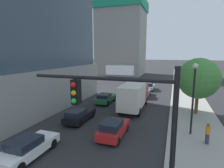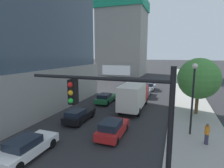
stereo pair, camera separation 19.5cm
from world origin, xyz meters
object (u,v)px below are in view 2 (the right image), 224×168
(traffic_light_pole, at_px, (122,115))
(car_red, at_px, (113,128))
(street_lamp, at_px, (193,89))
(construction_building, at_px, (123,34))
(car_white, at_px, (26,147))
(car_silver, at_px, (149,86))
(box_truck, at_px, (134,95))
(car_black, at_px, (79,115))
(street_tree, at_px, (199,79))
(pedestrian_orange_shirt, at_px, (207,134))
(car_gray, at_px, (144,92))
(car_green, at_px, (106,98))

(traffic_light_pole, height_order, car_red, traffic_light_pole)
(street_lamp, bearing_deg, construction_building, 113.57)
(street_lamp, bearing_deg, car_white, -145.63)
(car_silver, distance_m, box_truck, 13.19)
(construction_building, relative_size, car_white, 7.33)
(car_black, xyz_separation_m, car_silver, (4.37, 18.89, 0.02))
(traffic_light_pole, bearing_deg, car_black, 128.57)
(traffic_light_pole, height_order, street_tree, traffic_light_pole)
(construction_building, xyz_separation_m, street_lamp, (18.33, -42.03, -8.84))
(construction_building, distance_m, car_white, 51.29)
(construction_building, relative_size, street_tree, 5.23)
(car_black, bearing_deg, street_lamp, 1.58)
(car_silver, height_order, pedestrian_orange_shirt, pedestrian_orange_shirt)
(car_gray, height_order, car_green, car_gray)
(car_red, bearing_deg, car_gray, 90.00)
(street_lamp, relative_size, car_red, 1.47)
(traffic_light_pole, relative_size, pedestrian_orange_shirt, 3.89)
(construction_building, xyz_separation_m, car_green, (7.85, -34.81, -12.17))
(car_black, height_order, car_silver, car_silver)
(car_white, bearing_deg, car_red, 47.84)
(construction_building, bearing_deg, car_white, -80.94)
(street_tree, height_order, car_red, street_tree)
(car_green, bearing_deg, construction_building, 102.70)
(car_silver, bearing_deg, car_red, -90.00)
(street_lamp, bearing_deg, pedestrian_orange_shirt, -54.90)
(construction_building, bearing_deg, street_tree, -61.80)
(car_red, height_order, box_truck, box_truck)
(car_black, relative_size, box_truck, 0.56)
(street_lamp, distance_m, pedestrian_orange_shirt, 3.55)
(car_black, bearing_deg, box_truck, 52.75)
(car_gray, xyz_separation_m, box_truck, (-0.00, -7.50, 1.14))
(car_white, relative_size, box_truck, 0.60)
(street_lamp, xyz_separation_m, car_black, (-10.49, -0.29, -3.35))
(car_silver, xyz_separation_m, box_truck, (0.00, -13.14, 1.13))
(street_lamp, relative_size, car_green, 1.34)
(construction_building, bearing_deg, box_truck, -71.53)
(street_lamp, relative_size, box_truck, 0.80)
(car_black, height_order, box_truck, box_truck)
(car_gray, bearing_deg, car_red, -90.00)
(traffic_light_pole, height_order, street_lamp, traffic_light_pole)
(street_lamp, bearing_deg, car_gray, 115.27)
(car_gray, xyz_separation_m, car_silver, (-0.00, 5.64, 0.02))
(traffic_light_pole, bearing_deg, car_silver, 95.79)
(car_black, bearing_deg, street_tree, 28.81)
(street_lamp, bearing_deg, traffic_light_pole, -109.40)
(traffic_light_pole, distance_m, car_gray, 22.79)
(car_black, distance_m, box_truck, 7.31)
(car_red, bearing_deg, car_silver, 90.00)
(car_red, xyz_separation_m, pedestrian_orange_shirt, (7.15, 0.88, 0.25))
(construction_building, distance_m, car_silver, 29.09)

